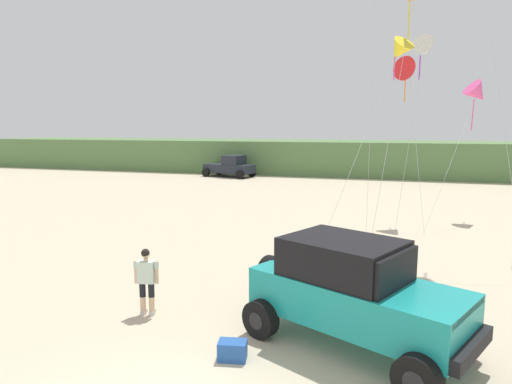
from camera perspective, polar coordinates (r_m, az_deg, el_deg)
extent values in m
cube|color=#567A47|center=(44.94, 19.11, 4.03)|extent=(90.00, 8.85, 3.16)
cube|color=teal|center=(9.83, 12.58, -13.24)|extent=(4.76, 3.55, 0.90)
cube|color=teal|center=(9.06, 21.98, -13.05)|extent=(1.72, 2.00, 0.12)
cube|color=black|center=(9.72, 10.93, -8.13)|extent=(2.83, 2.58, 0.80)
cube|color=black|center=(9.20, 17.40, -9.59)|extent=(0.81, 1.55, 0.72)
cube|color=black|center=(9.14, 25.62, -17.45)|extent=(0.96, 1.71, 0.28)
cylinder|color=black|center=(11.05, 1.95, -10.04)|extent=(0.60, 0.83, 0.77)
cylinder|color=black|center=(10.31, 24.31, -16.32)|extent=(0.89, 0.63, 0.84)
cylinder|color=black|center=(10.31, 24.31, -16.32)|extent=(0.48, 0.45, 0.38)
cylinder|color=black|center=(8.56, 19.68, -21.35)|extent=(0.89, 0.63, 0.84)
cylinder|color=black|center=(8.56, 19.68, -21.35)|extent=(0.48, 0.45, 0.38)
cylinder|color=black|center=(11.72, 7.46, -12.58)|extent=(0.89, 0.63, 0.84)
cylinder|color=black|center=(11.72, 7.46, -12.58)|extent=(0.48, 0.45, 0.38)
cylinder|color=black|center=(10.22, 0.57, -15.75)|extent=(0.89, 0.63, 0.84)
cylinder|color=black|center=(10.22, 0.57, -15.75)|extent=(0.48, 0.45, 0.38)
cylinder|color=#DBB28E|center=(11.74, -14.08, -13.66)|extent=(0.14, 0.14, 0.49)
cylinder|color=black|center=(11.60, -14.15, -11.85)|extent=(0.15, 0.15, 0.36)
cube|color=silver|center=(11.85, -13.98, -14.47)|extent=(0.16, 0.28, 0.10)
cylinder|color=#DBB28E|center=(11.67, -13.03, -13.75)|extent=(0.14, 0.14, 0.49)
cylinder|color=black|center=(11.53, -13.09, -11.93)|extent=(0.15, 0.15, 0.36)
cube|color=silver|center=(11.78, -12.93, -14.56)|extent=(0.16, 0.28, 0.10)
cube|color=silver|center=(11.42, -13.70, -9.77)|extent=(0.45, 0.34, 0.54)
cylinder|color=#DBB28E|center=(11.50, -14.92, -9.73)|extent=(0.09, 0.09, 0.56)
cylinder|color=silver|center=(11.44, -14.96, -8.83)|extent=(0.11, 0.11, 0.16)
cylinder|color=#DBB28E|center=(11.34, -12.46, -9.90)|extent=(0.09, 0.09, 0.56)
cylinder|color=silver|center=(11.29, -12.49, -8.98)|extent=(0.11, 0.11, 0.16)
cylinder|color=#DBB28E|center=(11.33, -13.76, -8.28)|extent=(0.10, 0.10, 0.08)
sphere|color=#DBB28E|center=(11.29, -13.78, -7.57)|extent=(0.21, 0.21, 0.21)
sphere|color=black|center=(11.27, -13.81, -7.49)|extent=(0.21, 0.21, 0.21)
cube|color=#23519E|center=(9.47, -2.99, -19.36)|extent=(0.62, 0.46, 0.38)
cube|color=#1E232D|center=(41.30, -3.43, 2.99)|extent=(4.92, 2.96, 0.76)
cube|color=#1E232D|center=(40.93, -2.80, 4.07)|extent=(1.99, 2.14, 0.84)
cylinder|color=black|center=(41.22, -0.48, 2.46)|extent=(0.80, 0.44, 0.76)
cylinder|color=black|center=(39.45, -2.07, 2.19)|extent=(0.80, 0.44, 0.76)
cylinder|color=black|center=(43.25, -4.67, 2.71)|extent=(0.80, 0.44, 0.76)
cylinder|color=black|center=(41.57, -6.35, 2.46)|extent=(0.80, 0.44, 0.76)
cone|color=red|center=(23.08, 18.78, 14.37)|extent=(1.53, 1.46, 1.26)
cylinder|color=orange|center=(22.99, 18.30, 12.23)|extent=(0.05, 0.24, 1.19)
cylinder|color=silver|center=(21.38, 19.60, 5.25)|extent=(0.86, 3.20, 7.15)
cylinder|color=silver|center=(16.81, 27.83, 14.91)|extent=(1.86, 4.28, 13.48)
cylinder|color=yellow|center=(19.62, 18.77, 19.80)|extent=(0.05, 0.24, 1.48)
cylinder|color=silver|center=(16.74, 16.84, 8.76)|extent=(1.22, 4.92, 9.55)
cone|color=yellow|center=(18.92, 17.64, 16.66)|extent=(1.13, 1.29, 1.31)
cylinder|color=#E04C93|center=(18.83, 17.08, 14.72)|extent=(0.05, 0.06, 0.87)
cylinder|color=silver|center=(16.49, 12.90, 5.21)|extent=(2.45, 4.56, 7.41)
cone|color=white|center=(21.39, 20.51, 16.62)|extent=(1.26, 1.27, 1.37)
cylinder|color=purple|center=(21.27, 19.98, 14.54)|extent=(0.05, 0.18, 1.03)
cylinder|color=silver|center=(20.20, 18.82, 6.09)|extent=(0.92, 1.86, 7.82)
cylinder|color=silver|center=(21.46, 14.52, 14.81)|extent=(0.15, 3.60, 14.12)
cone|color=#E04C93|center=(25.12, 26.20, 11.13)|extent=(1.38, 1.45, 1.64)
cylinder|color=#E04C93|center=(25.05, 25.70, 8.77)|extent=(0.05, 0.29, 1.55)
cylinder|color=silver|center=(22.56, 23.56, 3.89)|extent=(2.49, 4.85, 6.14)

